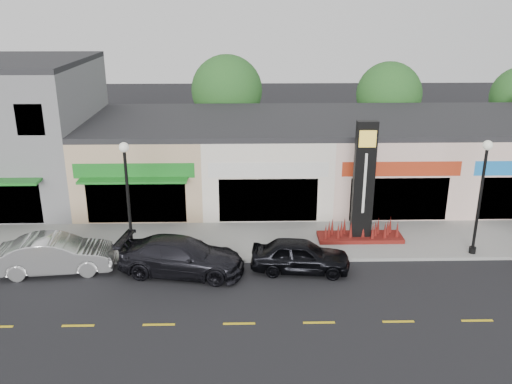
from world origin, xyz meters
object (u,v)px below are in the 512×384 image
(car_black_sedan, at_px, (300,255))
(lamp_east_near, at_px, (482,186))
(lamp_west_near, at_px, (127,189))
(car_white_van, at_px, (56,254))
(pylon_sign, at_px, (362,199))
(car_dark_sedan, at_px, (182,256))

(car_black_sedan, bearing_deg, lamp_east_near, -74.91)
(lamp_west_near, xyz_separation_m, car_white_van, (-3.14, -1.11, -2.65))
(lamp_east_near, bearing_deg, car_black_sedan, -171.04)
(lamp_west_near, distance_m, lamp_east_near, 16.00)
(lamp_west_near, bearing_deg, car_black_sedan, -9.65)
(pylon_sign, relative_size, car_dark_sedan, 1.08)
(car_white_van, bearing_deg, car_dark_sedan, -99.24)
(lamp_west_near, relative_size, pylon_sign, 0.91)
(lamp_west_near, xyz_separation_m, car_black_sedan, (7.70, -1.31, -2.73))
(lamp_west_near, xyz_separation_m, car_dark_sedan, (2.44, -1.39, -2.67))
(lamp_west_near, bearing_deg, pylon_sign, 8.77)
(lamp_east_near, distance_m, pylon_sign, 5.42)
(lamp_east_near, bearing_deg, pylon_sign, 161.25)
(car_white_van, relative_size, car_dark_sedan, 0.91)
(pylon_sign, bearing_deg, lamp_east_near, -18.75)
(lamp_east_near, bearing_deg, car_dark_sedan, -174.13)
(pylon_sign, bearing_deg, lamp_west_near, -171.23)
(lamp_east_near, height_order, car_black_sedan, lamp_east_near)
(lamp_west_near, bearing_deg, car_white_van, -160.53)
(pylon_sign, height_order, car_white_van, pylon_sign)
(lamp_west_near, distance_m, car_black_sedan, 8.28)
(lamp_west_near, xyz_separation_m, pylon_sign, (11.00, 1.70, -1.20))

